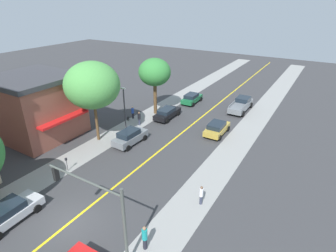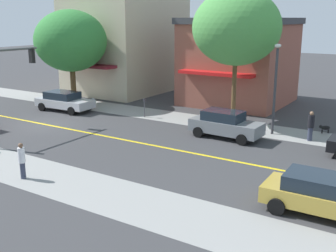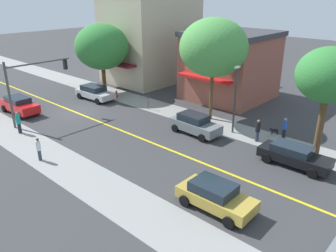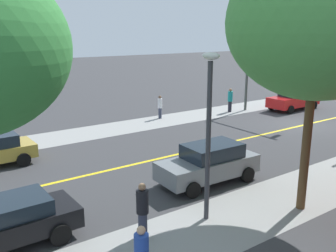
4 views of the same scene
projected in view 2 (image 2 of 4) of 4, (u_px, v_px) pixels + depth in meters
ground_plane at (46, 125)px, 27.73m from camera, size 140.00×140.00×0.00m
sidewalk_left at (108, 107)px, 33.03m from camera, size 3.14×126.00×0.01m
road_centerline_stripe at (46, 124)px, 27.73m from camera, size 0.20×126.00×0.00m
corner_shop_building at (127, 33)px, 39.79m from camera, size 12.17×8.38×11.11m
pale_office_building at (240, 61)px, 34.17m from camera, size 9.34×8.13×7.02m
street_tree_left_near at (237, 28)px, 26.66m from camera, size 5.80×5.80×8.86m
street_tree_right_corner at (71, 41)px, 32.98m from camera, size 5.81×5.81×7.69m
fire_hydrant at (93, 103)px, 32.76m from camera, size 0.44×0.24×0.81m
parking_meter at (144, 105)px, 29.58m from camera, size 0.12×0.18×1.37m
street_lamp at (276, 78)px, 24.61m from camera, size 0.70×0.36×5.52m
grey_sedan_left_curb at (225, 124)px, 24.49m from camera, size 2.07×4.37×1.63m
silver_sedan_left_curb at (64, 101)px, 31.71m from camera, size 2.26×4.67×1.49m
gold_sedan_right_curb at (321, 194)px, 14.89m from camera, size 2.11×4.21×1.48m
pedestrian_black_shirt at (311, 125)px, 23.84m from camera, size 0.37×0.37×1.76m
pedestrian_white_shirt at (22, 160)px, 18.16m from camera, size 0.31×0.31×1.66m
small_dog at (325, 128)px, 25.53m from camera, size 0.56×0.67×0.54m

